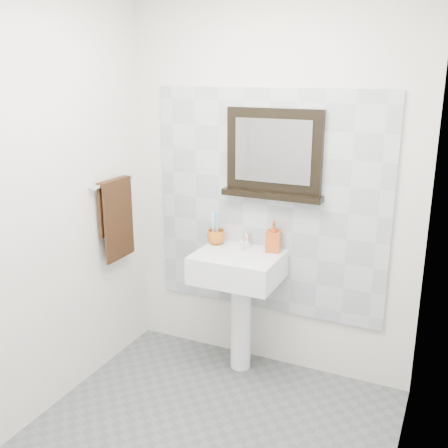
{
  "coord_description": "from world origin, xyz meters",
  "views": [
    {
      "loc": [
        1.15,
        -2.08,
        2.01
      ],
      "look_at": [
        -0.07,
        0.55,
        1.15
      ],
      "focal_mm": 42.0,
      "sensor_mm": 36.0,
      "label": 1
    }
  ],
  "objects_px": {
    "soap_dispenser": "(274,236)",
    "hand_towel": "(116,213)",
    "pedestal_sink": "(239,279)",
    "toothbrush_cup": "(216,237)",
    "framed_mirror": "(274,156)"
  },
  "relations": [
    {
      "from": "pedestal_sink",
      "to": "hand_towel",
      "type": "relative_size",
      "value": 1.75
    },
    {
      "from": "framed_mirror",
      "to": "hand_towel",
      "type": "bearing_deg",
      "value": -159.74
    },
    {
      "from": "toothbrush_cup",
      "to": "hand_towel",
      "type": "height_order",
      "value": "hand_towel"
    },
    {
      "from": "soap_dispenser",
      "to": "framed_mirror",
      "type": "bearing_deg",
      "value": 112.33
    },
    {
      "from": "pedestal_sink",
      "to": "framed_mirror",
      "type": "relative_size",
      "value": 1.43
    },
    {
      "from": "toothbrush_cup",
      "to": "soap_dispenser",
      "type": "relative_size",
      "value": 0.6
    },
    {
      "from": "soap_dispenser",
      "to": "framed_mirror",
      "type": "xyz_separation_m",
      "value": [
        -0.03,
        0.06,
        0.52
      ]
    },
    {
      "from": "toothbrush_cup",
      "to": "soap_dispenser",
      "type": "xyz_separation_m",
      "value": [
        0.41,
        0.02,
        0.05
      ]
    },
    {
      "from": "pedestal_sink",
      "to": "toothbrush_cup",
      "type": "height_order",
      "value": "pedestal_sink"
    },
    {
      "from": "pedestal_sink",
      "to": "soap_dispenser",
      "type": "distance_m",
      "value": 0.37
    },
    {
      "from": "soap_dispenser",
      "to": "hand_towel",
      "type": "xyz_separation_m",
      "value": [
        -1.02,
        -0.31,
        0.12
      ]
    },
    {
      "from": "framed_mirror",
      "to": "hand_towel",
      "type": "xyz_separation_m",
      "value": [
        -0.98,
        -0.36,
        -0.4
      ]
    },
    {
      "from": "pedestal_sink",
      "to": "soap_dispenser",
      "type": "xyz_separation_m",
      "value": [
        0.19,
        0.13,
        0.29
      ]
    },
    {
      "from": "toothbrush_cup",
      "to": "framed_mirror",
      "type": "distance_m",
      "value": 0.69
    },
    {
      "from": "hand_towel",
      "to": "pedestal_sink",
      "type": "bearing_deg",
      "value": 12.05
    }
  ]
}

